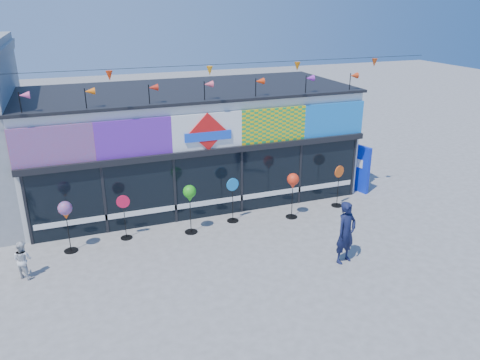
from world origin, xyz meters
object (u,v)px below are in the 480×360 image
spinner_3 (233,199)px  adult_man (346,233)px  spinner_5 (338,185)px  child (23,260)px  spinner_0 (66,212)px  spinner_4 (293,182)px  spinner_2 (190,195)px  blue_sign (360,168)px  spinner_1 (124,216)px

spinner_3 → adult_man: 4.24m
spinner_5 → child: (-10.59, -1.21, -0.29)m
spinner_3 → child: size_ratio=1.45×
spinner_0 → spinner_4: same height
spinner_2 → spinner_3: 1.68m
blue_sign → spinner_0: bearing=170.5°
blue_sign → spinner_2: blue_sign is taller
blue_sign → adult_man: 5.76m
spinner_3 → adult_man: (2.14, -3.66, 0.10)m
spinner_2 → child: size_ratio=1.53×
spinner_3 → spinner_5: size_ratio=1.00×
blue_sign → adult_man: bearing=-143.1°
blue_sign → child: size_ratio=1.72×
spinner_0 → spinner_5: bearing=0.9°
spinner_0 → spinner_4: bearing=-1.3°
child → blue_sign: bearing=-129.1°
spinner_4 → spinner_3: bearing=168.1°
spinner_5 → child: spinner_5 is taller
spinner_5 → adult_man: adult_man is taller
child → spinner_5: bearing=-133.0°
spinner_4 → adult_man: (0.10, -3.23, -0.38)m
spinner_1 → spinner_5: spinner_5 is taller
spinner_2 → spinner_4: 3.62m
spinner_4 → child: 8.66m
spinner_3 → spinner_2: bearing=-168.3°
spinner_1 → blue_sign: bearing=5.6°
spinner_3 → child: bearing=-168.4°
spinner_0 → adult_man: (7.46, -3.39, -0.38)m
blue_sign → spinner_3: blue_sign is taller
child → spinner_3: bearing=-127.9°
spinner_1 → adult_man: 6.83m
spinner_5 → spinner_3: bearing=178.2°
spinner_0 → child: spinner_0 is taller
child → spinner_4: bearing=-133.5°
spinner_5 → adult_man: bearing=-118.4°
blue_sign → spinner_2: (-7.22, -1.23, 0.39)m
blue_sign → child: 12.40m
spinner_1 → spinner_2: (2.05, -0.33, 0.55)m
spinner_5 → child: bearing=-173.5°
spinner_5 → adult_man: 4.01m
spinner_0 → adult_man: bearing=-24.4°
spinner_2 → spinner_3: (1.57, 0.33, -0.50)m
spinner_2 → spinner_3: size_ratio=1.05×
adult_man → spinner_4: bearing=75.5°
spinner_0 → spinner_2: bearing=-0.9°
spinner_3 → spinner_5: bearing=-1.8°
blue_sign → spinner_5: size_ratio=1.19×
blue_sign → spinner_5: (-1.60, -1.04, -0.11)m
spinner_2 → adult_man: (3.72, -3.33, -0.40)m
spinner_2 → spinner_5: spinner_2 is taller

